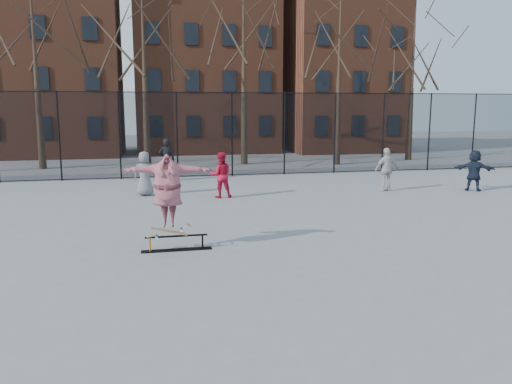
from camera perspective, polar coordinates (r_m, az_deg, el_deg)
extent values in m
plane|color=slate|center=(11.44, 1.91, -7.08)|extent=(100.00, 100.00, 0.00)
cube|color=black|center=(11.87, -9.05, -6.55)|extent=(1.63, 0.25, 0.01)
cylinder|color=orange|center=(11.81, -12.02, -5.90)|extent=(0.04, 0.04, 0.34)
cylinder|color=black|center=(11.87, -6.13, -5.67)|extent=(0.04, 0.04, 0.34)
cylinder|color=black|center=(11.78, -9.09, -5.00)|extent=(1.44, 0.05, 0.05)
imported|color=#55327D|center=(11.57, -10.04, -0.38)|extent=(2.12, 0.82, 1.68)
imported|color=slate|center=(19.15, -12.60, 2.08)|extent=(0.85, 0.58, 1.67)
imported|color=black|center=(22.76, -10.16, 3.66)|extent=(0.73, 0.51, 1.92)
imported|color=#B6102B|center=(18.33, -4.05, 1.96)|extent=(0.82, 0.65, 1.67)
imported|color=#B9B2AC|center=(20.38, 14.71, 2.51)|extent=(1.03, 0.48, 1.71)
imported|color=#182131|center=(21.55, 23.67, 2.29)|extent=(1.50, 1.31, 1.64)
cylinder|color=black|center=(23.99, -21.58, 5.94)|extent=(0.07, 0.07, 4.00)
cylinder|color=black|center=(23.70, -15.34, 6.23)|extent=(0.07, 0.07, 4.00)
cylinder|color=black|center=(23.70, -9.02, 6.46)|extent=(0.07, 0.07, 4.00)
cylinder|color=black|center=(23.97, -2.76, 6.60)|extent=(0.07, 0.07, 4.00)
cylinder|color=black|center=(24.53, 3.29, 6.67)|extent=(0.07, 0.07, 4.00)
cylinder|color=black|center=(25.33, 9.01, 6.66)|extent=(0.07, 0.07, 4.00)
cylinder|color=black|center=(26.37, 14.33, 6.60)|extent=(0.07, 0.07, 4.00)
cylinder|color=black|center=(27.62, 19.20, 6.49)|extent=(0.07, 0.07, 4.00)
cylinder|color=black|center=(29.05, 23.63, 6.35)|extent=(0.07, 0.07, 4.00)
cube|color=black|center=(23.81, -5.63, 6.54)|extent=(34.00, 0.01, 4.00)
cylinder|color=black|center=(23.78, -5.71, 11.26)|extent=(34.00, 0.04, 0.04)
cone|color=black|center=(29.04, -23.80, 6.95)|extent=(0.40, 0.40, 4.62)
cone|color=black|center=(27.15, -12.84, 7.39)|extent=(0.40, 0.40, 4.62)
cone|color=black|center=(28.91, -1.74, 7.76)|extent=(0.40, 0.40, 4.62)
cone|color=black|center=(29.16, 9.52, 7.65)|extent=(0.40, 0.40, 4.62)
cone|color=black|center=(32.71, 17.76, 7.54)|extent=(0.40, 0.40, 4.62)
cube|color=brown|center=(37.27, -22.39, 13.17)|extent=(9.00, 7.00, 12.00)
cube|color=brown|center=(37.00, -5.70, 14.65)|extent=(10.00, 7.00, 13.00)
cube|color=brown|center=(39.33, 9.35, 12.81)|extent=(8.00, 7.00, 11.00)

